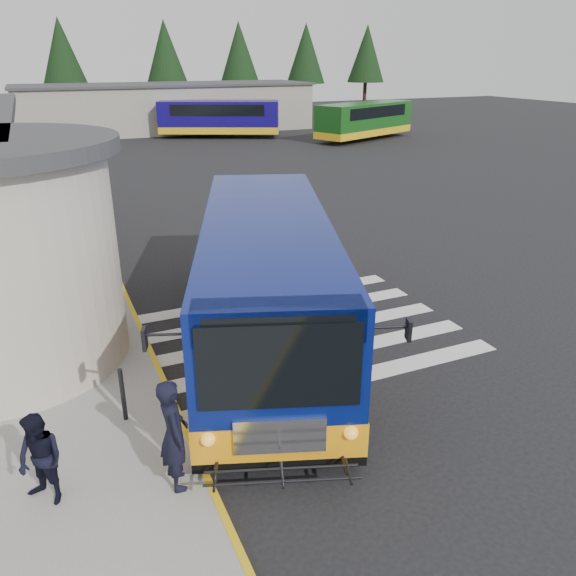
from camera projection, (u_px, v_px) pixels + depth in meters
name	position (u px, v px, depth m)	size (l,w,h in m)	color
ground	(301.00, 318.00, 14.90)	(140.00, 140.00, 0.00)	black
curb_strip	(121.00, 286.00, 16.73)	(0.12, 34.00, 0.16)	gold
crosswalk	(296.00, 334.00, 14.03)	(8.00, 5.35, 0.01)	silver
depot_building	(167.00, 107.00, 51.84)	(26.40, 8.40, 4.20)	gray
tree_line	(149.00, 53.00, 56.93)	(58.40, 4.40, 10.00)	black
transit_bus	(267.00, 285.00, 13.16)	(6.56, 11.14, 3.07)	navy
pedestrian_a	(174.00, 434.00, 8.55)	(0.68, 0.45, 1.87)	black
pedestrian_b	(41.00, 460.00, 8.28)	(0.73, 0.57, 1.51)	black
bollard	(123.00, 395.00, 10.28)	(0.09, 0.09, 1.06)	black
far_bus_a	(219.00, 117.00, 47.74)	(10.35, 6.71, 2.60)	#11075C
far_bus_b	(365.00, 119.00, 46.49)	(10.14, 6.35, 2.54)	#134814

